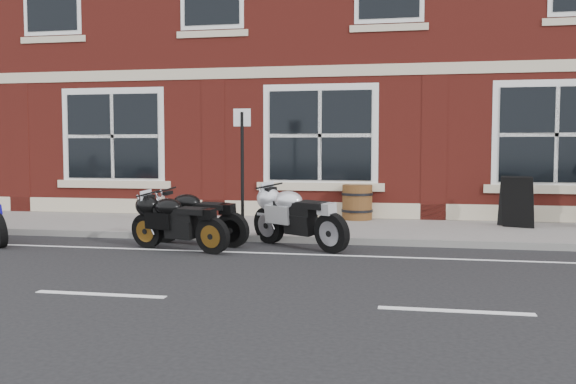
% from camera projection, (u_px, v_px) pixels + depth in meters
% --- Properties ---
extents(ground, '(80.00, 80.00, 0.00)m').
position_uv_depth(ground, '(189.00, 253.00, 10.38)').
color(ground, black).
rests_on(ground, ground).
extents(sidewalk, '(30.00, 3.00, 0.12)m').
position_uv_depth(sidewalk, '(238.00, 227.00, 13.31)').
color(sidewalk, slate).
rests_on(sidewalk, ground).
extents(kerb, '(30.00, 0.16, 0.12)m').
position_uv_depth(kerb, '(215.00, 237.00, 11.76)').
color(kerb, slate).
rests_on(kerb, ground).
extents(pub_building, '(24.00, 12.00, 12.00)m').
position_uv_depth(pub_building, '(300.00, 11.00, 20.24)').
color(pub_building, maroon).
rests_on(pub_building, ground).
extents(moto_sport_black, '(1.89, 0.70, 0.87)m').
position_uv_depth(moto_sport_black, '(178.00, 220.00, 10.58)').
color(moto_sport_black, black).
rests_on(moto_sport_black, ground).
extents(moto_sport_silver, '(1.85, 1.34, 0.97)m').
position_uv_depth(moto_sport_silver, '(298.00, 215.00, 10.90)').
color(moto_sport_silver, black).
rests_on(moto_sport_silver, ground).
extents(moto_naked_black, '(1.96, 0.59, 0.89)m').
position_uv_depth(moto_naked_black, '(196.00, 216.00, 11.22)').
color(moto_naked_black, black).
rests_on(moto_naked_black, ground).
extents(a_board_sign, '(0.72, 0.61, 1.02)m').
position_uv_depth(a_board_sign, '(516.00, 202.00, 12.71)').
color(a_board_sign, black).
rests_on(a_board_sign, sidewalk).
extents(barrel_planter, '(0.69, 0.69, 0.76)m').
position_uv_depth(barrel_planter, '(357.00, 202.00, 14.08)').
color(barrel_planter, '#472313').
rests_on(barrel_planter, sidewalk).
extents(parking_sign, '(0.33, 0.06, 2.30)m').
position_uv_depth(parking_sign, '(242.00, 161.00, 11.90)').
color(parking_sign, black).
rests_on(parking_sign, sidewalk).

